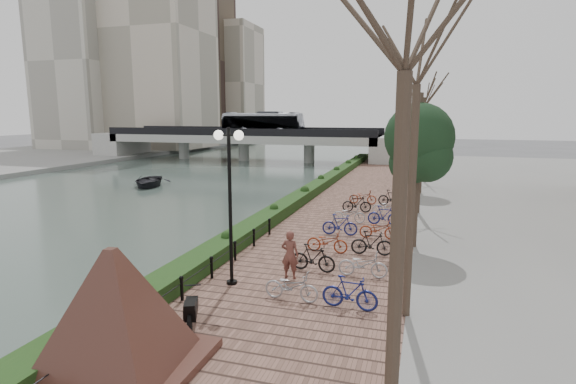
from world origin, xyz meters
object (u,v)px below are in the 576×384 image
at_px(lamppost, 229,174).
at_px(boat, 148,181).
at_px(motorcycle, 191,309).
at_px(pedestrian, 290,255).
at_px(granite_monument, 115,310).

relative_size(lamppost, boat, 1.16).
distance_m(motorcycle, boat, 28.33).
bearing_deg(motorcycle, pedestrian, 45.48).
xyz_separation_m(motorcycle, pedestrian, (1.51, 4.16, 0.39)).
bearing_deg(pedestrian, lamppost, 32.48).
bearing_deg(pedestrian, granite_monument, 74.02).
distance_m(granite_monument, motorcycle, 2.69).
xyz_separation_m(lamppost, motorcycle, (0.21, -3.08, -3.27)).
height_order(granite_monument, boat, granite_monument).
xyz_separation_m(granite_monument, lamppost, (0.24, 5.55, 2.30)).
bearing_deg(lamppost, granite_monument, -92.48).
height_order(granite_monument, pedestrian, granite_monument).
xyz_separation_m(pedestrian, boat, (-18.38, 18.60, -0.86)).
bearing_deg(granite_monument, pedestrian, 73.51).
height_order(motorcycle, pedestrian, pedestrian).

